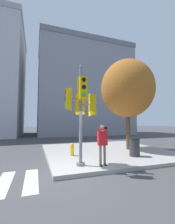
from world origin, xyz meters
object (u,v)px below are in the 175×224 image
object	(u,v)px
fire_hydrant	(72,149)
traffic_signal_pole	(81,104)
person_photographer	(103,141)
street_tree	(127,89)
trash_bin	(135,147)

from	to	relation	value
fire_hydrant	traffic_signal_pole	bearing A→B (deg)	-92.90
person_photographer	street_tree	distance (m)	5.62
street_tree	trash_bin	distance (m)	4.42
traffic_signal_pole	person_photographer	distance (m)	1.85
traffic_signal_pole	street_tree	distance (m)	5.36
person_photographer	street_tree	size ratio (longest dim) A/B	0.27
traffic_signal_pole	trash_bin	xyz separation A→B (m)	(3.32, 0.73, -2.16)
traffic_signal_pole	street_tree	xyz separation A→B (m)	(4.30, 2.74, 1.65)
street_tree	trash_bin	world-z (taller)	street_tree
trash_bin	street_tree	bearing A→B (deg)	63.84
fire_hydrant	street_tree	bearing A→B (deg)	9.49
traffic_signal_pole	fire_hydrant	xyz separation A→B (m)	(0.10, 2.04, -2.31)
traffic_signal_pole	fire_hydrant	bearing A→B (deg)	87.10
street_tree	fire_hydrant	world-z (taller)	street_tree
person_photographer	fire_hydrant	bearing A→B (deg)	108.40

